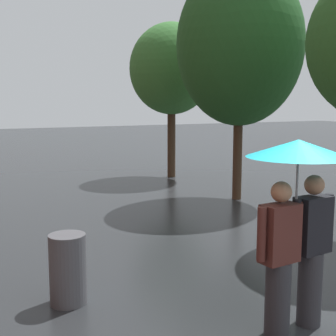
{
  "coord_description": "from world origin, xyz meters",
  "views": [
    {
      "loc": [
        -3.42,
        -2.79,
        2.41
      ],
      "look_at": [
        -0.04,
        3.72,
        1.35
      ],
      "focal_mm": 49.69,
      "sensor_mm": 36.0,
      "label": 1
    }
  ],
  "objects_px": {
    "street_tree_1": "(240,45)",
    "street_tree_2": "(172,69)",
    "litter_bin": "(68,269)",
    "couple_under_umbrella": "(297,208)"
  },
  "relations": [
    {
      "from": "street_tree_1",
      "to": "street_tree_2",
      "type": "bearing_deg",
      "value": 87.56
    },
    {
      "from": "street_tree_1",
      "to": "litter_bin",
      "type": "relative_size",
      "value": 6.65
    },
    {
      "from": "street_tree_2",
      "to": "couple_under_umbrella",
      "type": "distance_m",
      "value": 10.38
    },
    {
      "from": "street_tree_1",
      "to": "couple_under_umbrella",
      "type": "relative_size",
      "value": 2.79
    },
    {
      "from": "couple_under_umbrella",
      "to": "litter_bin",
      "type": "bearing_deg",
      "value": 138.14
    },
    {
      "from": "street_tree_2",
      "to": "litter_bin",
      "type": "bearing_deg",
      "value": -125.29
    },
    {
      "from": "couple_under_umbrella",
      "to": "street_tree_2",
      "type": "bearing_deg",
      "value": 69.41
    },
    {
      "from": "street_tree_1",
      "to": "street_tree_2",
      "type": "xyz_separation_m",
      "value": [
        0.16,
        3.78,
        -0.34
      ]
    },
    {
      "from": "street_tree_2",
      "to": "litter_bin",
      "type": "height_order",
      "value": "street_tree_2"
    },
    {
      "from": "street_tree_1",
      "to": "litter_bin",
      "type": "distance_m",
      "value": 7.46
    }
  ]
}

